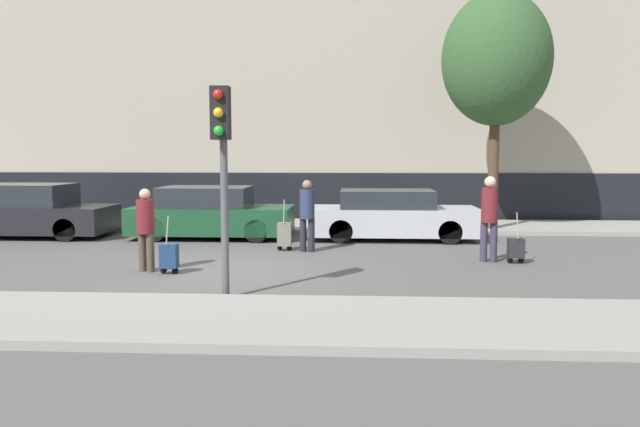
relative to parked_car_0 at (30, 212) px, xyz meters
The scene contains 15 objects.
ground_plane 7.67m from the parked_car_0, 36.37° to the right, with size 80.00×80.00×0.00m, color #565451.
sidewalk_near 10.34m from the parked_car_0, 53.39° to the right, with size 28.00×2.50×0.12m.
sidewalk_far 6.66m from the parked_car_0, 21.86° to the left, with size 28.00×3.00×0.12m.
building_facade 10.17m from the parked_car_0, 44.52° to the left, with size 28.00×2.82×12.11m.
parked_car_0 is the anchor object (origin of this frame).
parked_car_1 4.94m from the parked_car_0, ahead, with size 4.25×1.91×1.37m.
parked_car_2 9.78m from the parked_car_0, ahead, with size 4.40×1.81×1.31m.
pedestrian_left 6.72m from the parked_car_0, 44.34° to the right, with size 0.34×0.34×1.60m.
trolley_left 7.24m from the parked_car_0, 42.73° to the right, with size 0.34×0.29×1.11m.
pedestrian_center 8.00m from the parked_car_0, 15.38° to the right, with size 0.35×0.34×1.66m.
trolley_center 7.46m from the parked_car_0, 15.74° to the right, with size 0.34×0.29×1.20m.
pedestrian_right 12.06m from the parked_car_0, 15.57° to the right, with size 0.34×0.34×1.80m.
trolley_right 12.61m from the parked_car_0, 15.67° to the right, with size 0.34×0.29×1.06m.
traffic_light 9.82m from the parked_car_0, 45.48° to the right, with size 0.28×0.47×3.28m.
bare_tree_near_crossing 13.52m from the parked_car_0, ahead, with size 3.04×3.04×6.63m.
Camera 1 is at (2.68, -11.82, 2.30)m, focal length 35.00 mm.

